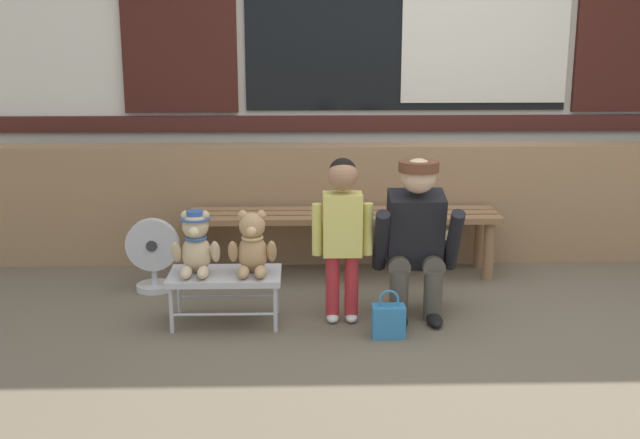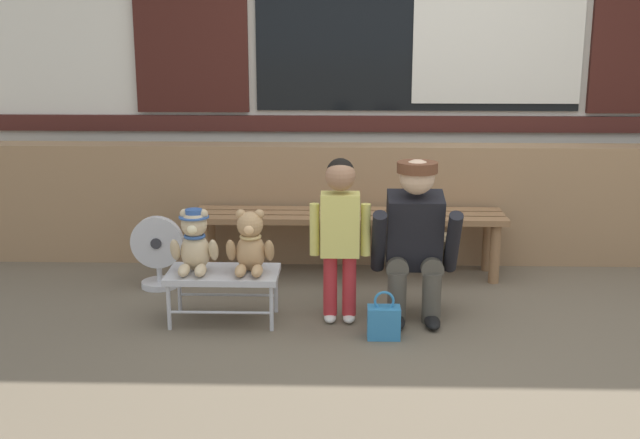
{
  "view_description": "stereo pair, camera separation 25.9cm",
  "coord_description": "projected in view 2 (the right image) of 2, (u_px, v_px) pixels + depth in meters",
  "views": [
    {
      "loc": [
        -0.81,
        -4.21,
        1.69
      ],
      "look_at": [
        -0.68,
        0.42,
        0.55
      ],
      "focal_mm": 44.91,
      "sensor_mm": 36.0,
      "label": 1
    },
    {
      "loc": [
        -0.55,
        -4.2,
        1.69
      ],
      "look_at": [
        -0.68,
        0.42,
        0.55
      ],
      "focal_mm": 44.91,
      "sensor_mm": 36.0,
      "label": 2
    }
  ],
  "objects": [
    {
      "name": "adult_crouching",
      "position": [
        416.0,
        238.0,
        4.61
      ],
      "size": [
        0.5,
        0.49,
        0.95
      ],
      "color": "#4C473D",
      "rests_on": "ground"
    },
    {
      "name": "teddy_bear_with_hat",
      "position": [
        194.0,
        242.0,
        4.56
      ],
      "size": [
        0.28,
        0.27,
        0.36
      ],
      "color": "#CCB289",
      "rests_on": "small_display_bench"
    },
    {
      "name": "wooden_bench_long",
      "position": [
        349.0,
        223.0,
        5.42
      ],
      "size": [
        2.1,
        0.4,
        0.44
      ],
      "color": "#8E6642",
      "rests_on": "ground"
    },
    {
      "name": "ground_plane",
      "position": [
        440.0,
        334.0,
        4.47
      ],
      "size": [
        60.0,
        60.0,
        0.0
      ],
      "primitive_type": "plane",
      "color": "brown"
    },
    {
      "name": "brick_low_wall",
      "position": [
        419.0,
        204.0,
        5.75
      ],
      "size": [
        6.98,
        0.25,
        0.85
      ],
      "primitive_type": "cube",
      "color": "#997551",
      "rests_on": "ground"
    },
    {
      "name": "teddy_bear_plain",
      "position": [
        250.0,
        244.0,
        4.56
      ],
      "size": [
        0.28,
        0.26,
        0.36
      ],
      "color": "tan",
      "rests_on": "small_display_bench"
    },
    {
      "name": "handbag_on_ground",
      "position": [
        384.0,
        321.0,
        4.39
      ],
      "size": [
        0.18,
        0.11,
        0.27
      ],
      "color": "teal",
      "rests_on": "ground"
    },
    {
      "name": "small_display_bench",
      "position": [
        223.0,
        277.0,
        4.61
      ],
      "size": [
        0.64,
        0.36,
        0.3
      ],
      "color": "#BCBCC1",
      "rests_on": "ground"
    },
    {
      "name": "shop_facade",
      "position": [
        419.0,
        0.0,
        5.91
      ],
      "size": [
        7.12,
        0.26,
        3.71
      ],
      "color": "silver",
      "rests_on": "ground"
    },
    {
      "name": "child_standing",
      "position": [
        340.0,
        222.0,
        4.52
      ],
      "size": [
        0.35,
        0.18,
        0.96
      ],
      "color": "#B7282D",
      "rests_on": "ground"
    },
    {
      "name": "floor_fan",
      "position": [
        158.0,
        253.0,
        5.19
      ],
      "size": [
        0.34,
        0.24,
        0.48
      ],
      "color": "silver",
      "rests_on": "ground"
    }
  ]
}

